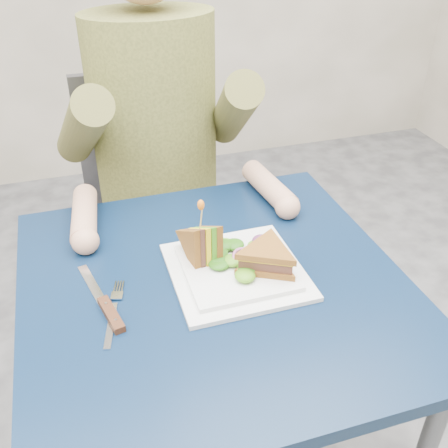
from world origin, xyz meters
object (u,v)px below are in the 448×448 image
object	(u,v)px
sandwich_flat	(267,258)
knife	(107,308)
sandwich_upright	(202,244)
table	(215,312)
chair	(156,200)
diner	(154,99)
fork	(113,314)
plate	(236,270)

from	to	relation	value
sandwich_flat	knife	xyz separation A→B (m)	(-0.32, -0.01, -0.04)
sandwich_upright	knife	size ratio (longest dim) A/B	0.59
table	chair	size ratio (longest dim) A/B	0.81
diner	fork	size ratio (longest dim) A/B	4.22
table	sandwich_upright	bearing A→B (deg)	98.55
sandwich_upright	fork	size ratio (longest dim) A/B	0.74
table	sandwich_flat	distance (m)	0.16
table	diner	size ratio (longest dim) A/B	1.01
sandwich_flat	diner	bearing A→B (deg)	100.39
chair	plate	size ratio (longest dim) A/B	3.58
chair	diner	distance (m)	0.39
knife	fork	bearing A→B (deg)	-61.97
sandwich_flat	fork	distance (m)	0.31
chair	fork	world-z (taller)	chair
plate	knife	size ratio (longest dim) A/B	1.18
table	diner	distance (m)	0.62
diner	sandwich_upright	bearing A→B (deg)	-91.00
plate	sandwich_flat	bearing A→B (deg)	-24.44
diner	knife	xyz separation A→B (m)	(-0.21, -0.58, -0.18)
chair	knife	size ratio (longest dim) A/B	4.24
diner	plate	world-z (taller)	diner
sandwich_flat	fork	bearing A→B (deg)	-175.50
knife	plate	bearing A→B (deg)	7.39
sandwich_upright	diner	bearing A→B (deg)	89.00
chair	sandwich_upright	world-z (taller)	chair
plate	sandwich_upright	bearing A→B (deg)	142.14
table	chair	distance (m)	0.68
table	plate	bearing A→B (deg)	14.75
diner	knife	world-z (taller)	diner
table	plate	world-z (taller)	plate
table	sandwich_flat	xyz separation A→B (m)	(0.10, -0.01, 0.12)
sandwich_upright	fork	xyz separation A→B (m)	(-0.20, -0.09, -0.05)
chair	table	bearing A→B (deg)	-90.00
diner	knife	size ratio (longest dim) A/B	3.40
knife	chair	bearing A→B (deg)	72.90
table	chair	world-z (taller)	chair
diner	table	bearing A→B (deg)	-90.00
table	fork	distance (m)	0.22
knife	table	bearing A→B (deg)	5.64
sandwich_upright	plate	bearing A→B (deg)	-37.86
chair	diner	world-z (taller)	diner
plate	sandwich_flat	xyz separation A→B (m)	(0.05, -0.02, 0.04)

